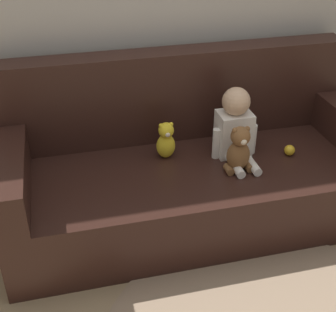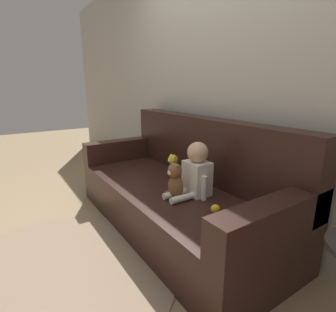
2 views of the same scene
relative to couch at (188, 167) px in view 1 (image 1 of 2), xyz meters
name	(u,v)px [view 1 (image 1 of 2)]	position (x,y,z in m)	size (l,w,h in m)	color
ground_plane	(190,216)	(0.00, -0.07, -0.31)	(12.00, 12.00, 0.00)	#9E8460
couch	(188,167)	(0.00, 0.00, 0.00)	(2.10, 0.89, 0.93)	black
person_baby	(235,127)	(0.26, -0.04, 0.26)	(0.27, 0.35, 0.41)	white
teddy_bear_brown	(239,150)	(0.23, -0.20, 0.20)	(0.16, 0.12, 0.27)	brown
plush_toy_side	(166,140)	(-0.13, 0.02, 0.19)	(0.11, 0.10, 0.22)	yellow
toy_ball	(290,150)	(0.58, -0.12, 0.11)	(0.06, 0.06, 0.06)	gold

